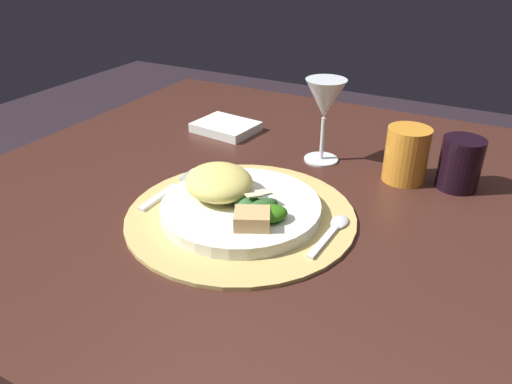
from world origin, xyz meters
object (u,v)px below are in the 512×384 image
at_px(napkin, 226,127).
at_px(dining_table, 288,275).
at_px(dinner_plate, 241,208).
at_px(wine_glass, 325,102).
at_px(spoon, 334,229).
at_px(dark_tumbler, 460,164).
at_px(amber_tumbler, 406,155).
at_px(fork, 168,191).

bearing_deg(napkin, dining_table, -37.03).
bearing_deg(dinner_plate, wine_glass, 82.60).
bearing_deg(spoon, wine_glass, 115.49).
distance_m(spoon, dark_tumbler, 0.28).
bearing_deg(dinner_plate, amber_tumbler, 52.33).
height_order(dinner_plate, spoon, dinner_plate).
bearing_deg(amber_tumbler, spoon, -101.91).
height_order(dining_table, napkin, napkin).
distance_m(fork, spoon, 0.29).
distance_m(napkin, dark_tumbler, 0.49).
distance_m(dinner_plate, dark_tumbler, 0.39).
bearing_deg(wine_glass, dining_table, -90.33).
relative_size(amber_tumbler, dark_tumbler, 1.08).
distance_m(dinner_plate, amber_tumbler, 0.32).
bearing_deg(napkin, dinner_plate, -55.07).
height_order(fork, amber_tumbler, amber_tumbler).
bearing_deg(amber_tumbler, wine_glass, 177.17).
height_order(spoon, amber_tumbler, amber_tumbler).
height_order(amber_tumbler, dark_tumbler, amber_tumbler).
height_order(dining_table, wine_glass, wine_glass).
distance_m(dining_table, dinner_plate, 0.23).
xyz_separation_m(dinner_plate, dark_tumbler, (0.28, 0.26, 0.03)).
xyz_separation_m(dinner_plate, spoon, (0.14, 0.02, -0.01)).
bearing_deg(dinner_plate, napkin, 124.93).
bearing_deg(dining_table, fork, -146.82).
bearing_deg(amber_tumbler, dark_tumbler, 9.40).
xyz_separation_m(fork, amber_tumbler, (0.34, 0.25, 0.04)).
bearing_deg(dark_tumbler, fork, -148.42).
relative_size(dinner_plate, amber_tumbler, 2.55).
bearing_deg(napkin, fork, -77.34).
height_order(dinner_plate, dark_tumbler, dark_tumbler).
distance_m(spoon, napkin, 0.45).
relative_size(fork, spoon, 1.28).
relative_size(dining_table, wine_glass, 7.17).
bearing_deg(dinner_plate, fork, 178.80).
bearing_deg(fork, spoon, 4.04).
relative_size(wine_glass, amber_tumbler, 1.63).
bearing_deg(fork, dinner_plate, -1.20).
bearing_deg(dark_tumbler, spoon, -119.43).
bearing_deg(spoon, fork, -175.96).
height_order(napkin, amber_tumbler, amber_tumbler).
height_order(spoon, dark_tumbler, dark_tumbler).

